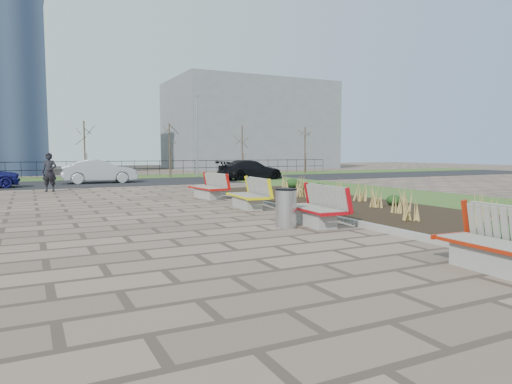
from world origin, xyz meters
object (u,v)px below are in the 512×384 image
bench_c (247,194)px  bench_d (207,186)px  litter_bin (286,208)px  lamp_east (197,137)px  bench_b (313,206)px  bench_a (500,241)px  car_silver (99,171)px  car_black (251,170)px  pedestrian (49,172)px

bench_c → bench_d: bearing=94.9°
litter_bin → lamp_east: size_ratio=0.16×
bench_b → bench_d: bearing=93.7°
bench_a → litter_bin: bench_a is taller
bench_a → bench_c: bearing=92.7°
litter_bin → car_silver: (-1.87, 19.23, 0.25)m
car_silver → bench_b: bearing=-171.4°
litter_bin → car_black: bearing=66.7°
car_silver → car_black: car_silver is taller
lamp_east → bench_b: bearing=-102.1°
bench_d → car_black: size_ratio=0.46×
car_silver → car_black: bearing=-96.8°
bench_a → lamp_east: (5.00, 28.52, 2.54)m
litter_bin → pedestrian: bearing=108.9°
lamp_east → bench_c: bearing=-104.5°
bench_c → litter_bin: (-0.81, -3.98, -0.02)m
bench_d → car_silver: size_ratio=0.49×
litter_bin → pedestrian: 14.94m
bench_b → litter_bin: bearing=-175.8°
bench_a → lamp_east: size_ratio=0.35×
bench_b → lamp_east: size_ratio=0.35×
bench_b → car_silver: (-2.67, 19.23, 0.23)m
car_black → pedestrian: bearing=102.6°
car_black → litter_bin: bearing=152.3°
bench_c → litter_bin: bench_c is taller
lamp_east → pedestrian: bearing=-139.3°
bench_c → lamp_east: bearing=80.4°
car_black → lamp_east: size_ratio=0.76×
car_silver → pedestrian: bearing=150.5°
bench_a → car_black: 24.22m
bench_b → lamp_east: (5.00, 23.29, 2.54)m
bench_a → bench_c: 9.20m
bench_c → pedestrian: 11.63m
bench_d → car_silver: bearing=97.7°
bench_a → pedestrian: bearing=109.0°
litter_bin → car_black: size_ratio=0.21×
bench_c → bench_a: bearing=-85.1°
litter_bin → car_black: (7.74, 17.98, 0.20)m
bench_a → bench_d: same height
bench_a → bench_c: (0.00, 9.20, 0.00)m
bench_c → lamp_east: 20.12m
bench_c → litter_bin: 4.06m
bench_a → car_silver: size_ratio=0.49×
bench_c → litter_bin: size_ratio=2.17×
litter_bin → car_black: car_black is taller
bench_a → litter_bin: bearing=101.5°
litter_bin → pedestrian: (-4.83, 14.13, 0.45)m
car_black → bench_a: bearing=159.0°
pedestrian → lamp_east: size_ratio=0.31×
bench_b → pedestrian: 15.22m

